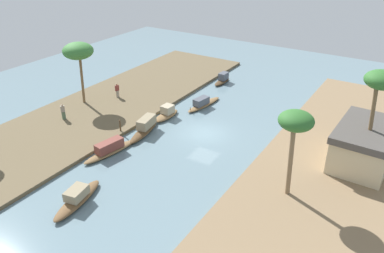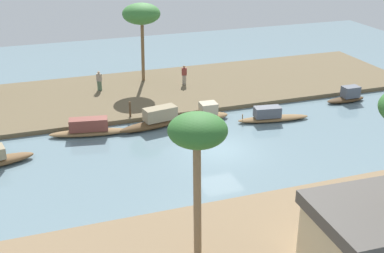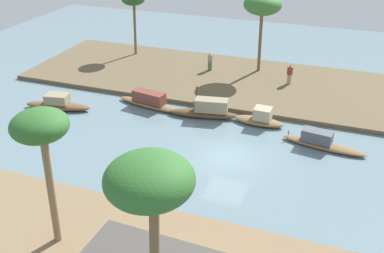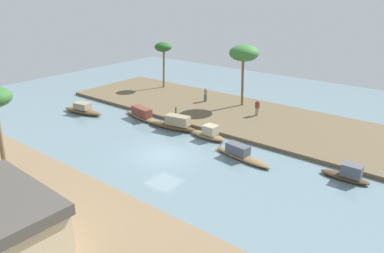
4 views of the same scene
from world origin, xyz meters
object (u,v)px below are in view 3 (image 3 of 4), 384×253
Objects in this scene: sampan_open_hull at (260,119)px; sampan_midstream at (321,142)px; sampan_downstream_large at (58,104)px; palm_tree_right_tall at (150,188)px; person_by_mooring at (290,75)px; mooring_post at (197,94)px; palm_tree_left_far at (133,0)px; palm_tree_right_short at (41,131)px; palm_tree_left_near at (263,5)px; sampan_with_tall_canopy at (207,110)px; person_on_near_bank at (210,63)px; sampan_foreground at (149,101)px.

sampan_open_hull reaches higher than sampan_midstream.
sampan_downstream_large is 0.64× the size of palm_tree_right_tall.
sampan_downstream_large is 3.13× the size of person_by_mooring.
sampan_midstream is at bearing -102.08° from palm_tree_right_tall.
palm_tree_left_far is (9.17, -8.36, 4.50)m from mooring_post.
mooring_post is at bearing -92.81° from palm_tree_right_short.
sampan_open_hull is at bearing 103.48° from palm_tree_left_near.
palm_tree_right_tall is (-0.66, 18.67, 6.87)m from sampan_open_hull.
sampan_with_tall_canopy reaches higher than sampan_midstream.
person_on_near_bank is at bearing -138.24° from sampan_downstream_large.
sampan_with_tall_canopy is (-4.56, 0.19, 0.09)m from sampan_foreground.
sampan_downstream_large is 0.88× the size of palm_tree_left_far.
sampan_with_tall_canopy is 0.86× the size of palm_tree_left_far.
palm_tree_left_far is (8.09, -1.91, 4.38)m from person_on_near_bank.
palm_tree_left_near is at bearing -51.50° from sampan_midstream.
palm_tree_left_near is at bearing -110.89° from mooring_post.
person_on_near_bank is at bearing -94.65° from sampan_foreground.
palm_tree_right_tall reaches higher than palm_tree_right_short.
person_on_near_bank reaches higher than sampan_open_hull.
sampan_downstream_large is 10.99m from sampan_with_tall_canopy.
sampan_downstream_large is 18.03m from palm_tree_left_near.
palm_tree_left_far is at bearing -49.09° from sampan_foreground.
person_by_mooring is 15.95m from palm_tree_left_far.
sampan_downstream_large is at bearing 24.69° from mooring_post.
person_by_mooring is (-4.55, -7.50, 0.50)m from sampan_with_tall_canopy.
mooring_post is 0.17× the size of palm_tree_right_short.
palm_tree_right_short reaches higher than person_on_near_bank.
palm_tree_left_near reaches higher than person_by_mooring.
person_by_mooring is 0.20× the size of palm_tree_right_tall.
person_on_near_bank reaches higher than sampan_with_tall_canopy.
person_on_near_bank is at bearing -83.67° from sampan_with_tall_canopy.
palm_tree_right_short is (3.75, 24.10, -0.13)m from palm_tree_left_near.
sampan_open_hull is at bearing -14.90° from person_on_near_bank.
sampan_with_tall_canopy is 15.44m from palm_tree_left_far.
palm_tree_left_far reaches higher than mooring_post.
palm_tree_right_short reaches higher than mooring_post.
sampan_foreground is 0.82× the size of palm_tree_left_near.
sampan_downstream_large is at bearing 2.66° from sampan_with_tall_canopy.
person_on_near_bank is 0.28× the size of palm_tree_left_far.
sampan_midstream is at bearing 120.47° from palm_tree_left_near.
sampan_foreground is 11.69m from person_by_mooring.
sampan_midstream is 0.83× the size of palm_tree_right_short.
sampan_midstream is at bearing 158.80° from sampan_with_tall_canopy.
palm_tree_right_tall is (-2.89, 27.98, 1.31)m from palm_tree_left_near.
sampan_with_tall_canopy is (3.78, 0.21, 0.12)m from sampan_open_hull.
palm_tree_left_near reaches higher than palm_tree_left_far.
sampan_open_hull is 11.07m from palm_tree_left_near.
mooring_post is at bearing -43.25° from person_on_near_bank.
sampan_midstream is 14.02m from palm_tree_left_near.
sampan_open_hull is 0.66× the size of sampan_midstream.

